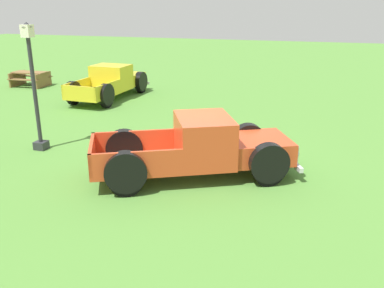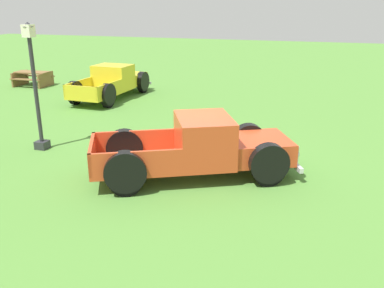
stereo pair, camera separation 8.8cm
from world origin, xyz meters
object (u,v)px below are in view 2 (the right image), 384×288
pickup_truck_foreground (206,148)px  lamp_post_near (35,85)px  pickup_truck_behind_right (114,82)px  picnic_table (33,77)px

pickup_truck_foreground → lamp_post_near: size_ratio=1.44×
pickup_truck_foreground → pickup_truck_behind_right: 10.49m
lamp_post_near → pickup_truck_foreground: bearing=-95.3°
pickup_truck_behind_right → lamp_post_near: lamp_post_near is taller
pickup_truck_behind_right → lamp_post_near: 7.69m
pickup_truck_behind_right → picnic_table: (1.13, 5.53, -0.24)m
pickup_truck_foreground → picnic_table: bearing=53.6°
lamp_post_near → picnic_table: (8.59, 6.88, -1.52)m
pickup_truck_foreground → pickup_truck_behind_right: size_ratio=1.08×
pickup_truck_behind_right → lamp_post_near: size_ratio=1.33×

